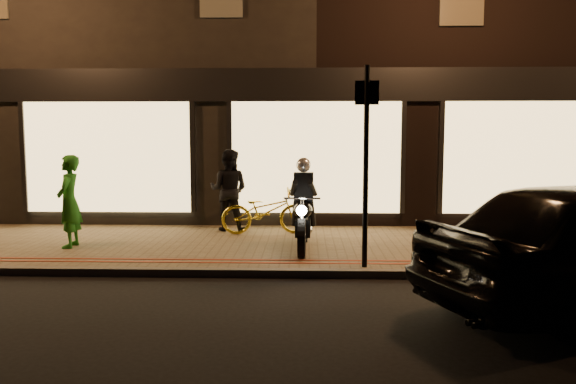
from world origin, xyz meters
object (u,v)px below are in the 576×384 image
at_px(bicycle_gold, 265,211).
at_px(sign_post, 366,156).
at_px(motorcycle, 303,214).
at_px(person_green, 69,201).

bearing_deg(bicycle_gold, sign_post, -156.26).
relative_size(motorcycle, sign_post, 0.65).
relative_size(motorcycle, person_green, 1.19).
distance_m(sign_post, person_green, 5.29).
distance_m(motorcycle, person_green, 4.13).
distance_m(sign_post, bicycle_gold, 3.45).
xyz_separation_m(sign_post, person_green, (-5.05, 1.32, -0.86)).
distance_m(motorcycle, sign_post, 1.92).
relative_size(motorcycle, bicycle_gold, 1.11).
height_order(sign_post, person_green, sign_post).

